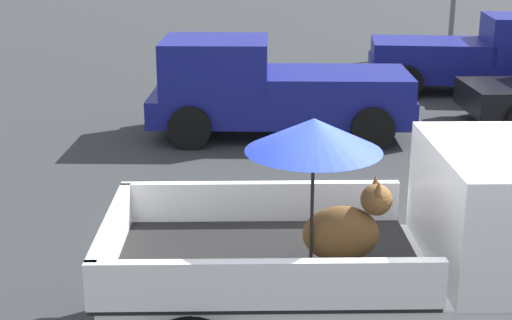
% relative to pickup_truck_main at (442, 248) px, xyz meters
% --- Properties ---
extents(pickup_truck_main, '(5.05, 2.24, 2.22)m').
position_rel_pickup_truck_main_xyz_m(pickup_truck_main, '(0.00, 0.00, 0.00)').
color(pickup_truck_main, black).
rests_on(pickup_truck_main, ground).
extents(pickup_truck_red, '(4.87, 2.32, 1.80)m').
position_rel_pickup_truck_main_xyz_m(pickup_truck_red, '(-1.29, 7.36, -0.09)').
color(pickup_truck_red, black).
rests_on(pickup_truck_red, ground).
extents(pickup_truck_far, '(4.99, 2.63, 1.80)m').
position_rel_pickup_truck_main_xyz_m(pickup_truck_far, '(3.84, 11.09, -0.09)').
color(pickup_truck_far, black).
rests_on(pickup_truck_far, ground).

